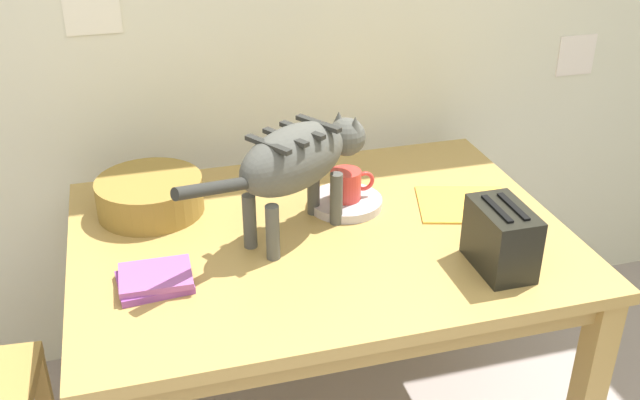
{
  "coord_description": "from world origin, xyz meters",
  "views": [
    {
      "loc": [
        -0.44,
        -0.31,
        1.79
      ],
      "look_at": [
        0.03,
        1.39,
        0.85
      ],
      "focal_mm": 41.32,
      "sensor_mm": 36.0,
      "label": 1
    }
  ],
  "objects_px": {
    "magazine": "(464,204)",
    "coffee_mug": "(347,185)",
    "cat": "(298,159)",
    "toaster": "(501,238)",
    "book_stack": "(155,279)",
    "wicker_basket": "(150,195)",
    "dining_table": "(320,258)",
    "saucer_bowl": "(345,202)"
  },
  "relations": [
    {
      "from": "coffee_mug",
      "to": "wicker_basket",
      "type": "distance_m",
      "value": 0.57
    },
    {
      "from": "dining_table",
      "to": "toaster",
      "type": "bearing_deg",
      "value": -36.75
    },
    {
      "from": "cat",
      "to": "wicker_basket",
      "type": "xyz_separation_m",
      "value": [
        -0.39,
        0.23,
        -0.17
      ]
    },
    {
      "from": "saucer_bowl",
      "to": "magazine",
      "type": "height_order",
      "value": "saucer_bowl"
    },
    {
      "from": "cat",
      "to": "toaster",
      "type": "distance_m",
      "value": 0.56
    },
    {
      "from": "cat",
      "to": "magazine",
      "type": "bearing_deg",
      "value": 59.6
    },
    {
      "from": "coffee_mug",
      "to": "wicker_basket",
      "type": "xyz_separation_m",
      "value": [
        -0.56,
        0.12,
        -0.02
      ]
    },
    {
      "from": "cat",
      "to": "magazine",
      "type": "relative_size",
      "value": 2.16
    },
    {
      "from": "coffee_mug",
      "to": "book_stack",
      "type": "height_order",
      "value": "coffee_mug"
    },
    {
      "from": "coffee_mug",
      "to": "toaster",
      "type": "distance_m",
      "value": 0.5
    },
    {
      "from": "magazine",
      "to": "wicker_basket",
      "type": "bearing_deg",
      "value": -177.07
    },
    {
      "from": "book_stack",
      "to": "wicker_basket",
      "type": "height_order",
      "value": "wicker_basket"
    },
    {
      "from": "dining_table",
      "to": "wicker_basket",
      "type": "bearing_deg",
      "value": 150.82
    },
    {
      "from": "dining_table",
      "to": "toaster",
      "type": "relative_size",
      "value": 6.76
    },
    {
      "from": "cat",
      "to": "toaster",
      "type": "xyz_separation_m",
      "value": [
        0.45,
        -0.31,
        -0.13
      ]
    },
    {
      "from": "dining_table",
      "to": "wicker_basket",
      "type": "height_order",
      "value": "wicker_basket"
    },
    {
      "from": "dining_table",
      "to": "cat",
      "type": "height_order",
      "value": "cat"
    },
    {
      "from": "saucer_bowl",
      "to": "dining_table",
      "type": "bearing_deg",
      "value": -132.38
    },
    {
      "from": "dining_table",
      "to": "saucer_bowl",
      "type": "distance_m",
      "value": 0.19
    },
    {
      "from": "cat",
      "to": "book_stack",
      "type": "distance_m",
      "value": 0.48
    },
    {
      "from": "dining_table",
      "to": "coffee_mug",
      "type": "distance_m",
      "value": 0.23
    },
    {
      "from": "magazine",
      "to": "cat",
      "type": "bearing_deg",
      "value": -161.76
    },
    {
      "from": "dining_table",
      "to": "wicker_basket",
      "type": "distance_m",
      "value": 0.52
    },
    {
      "from": "saucer_bowl",
      "to": "wicker_basket",
      "type": "distance_m",
      "value": 0.57
    },
    {
      "from": "coffee_mug",
      "to": "toaster",
      "type": "xyz_separation_m",
      "value": [
        0.28,
        -0.41,
        0.01
      ]
    },
    {
      "from": "saucer_bowl",
      "to": "wicker_basket",
      "type": "xyz_separation_m",
      "value": [
        -0.55,
        0.12,
        0.04
      ]
    },
    {
      "from": "dining_table",
      "to": "wicker_basket",
      "type": "relative_size",
      "value": 4.43
    },
    {
      "from": "coffee_mug",
      "to": "dining_table",
      "type": "bearing_deg",
      "value": -133.25
    },
    {
      "from": "coffee_mug",
      "to": "book_stack",
      "type": "bearing_deg",
      "value": -155.32
    },
    {
      "from": "magazine",
      "to": "toaster",
      "type": "distance_m",
      "value": 0.34
    },
    {
      "from": "saucer_bowl",
      "to": "magazine",
      "type": "relative_size",
      "value": 0.82
    },
    {
      "from": "coffee_mug",
      "to": "magazine",
      "type": "distance_m",
      "value": 0.35
    },
    {
      "from": "magazine",
      "to": "book_stack",
      "type": "height_order",
      "value": "book_stack"
    },
    {
      "from": "book_stack",
      "to": "toaster",
      "type": "relative_size",
      "value": 0.93
    },
    {
      "from": "saucer_bowl",
      "to": "magazine",
      "type": "bearing_deg",
      "value": -14.49
    },
    {
      "from": "saucer_bowl",
      "to": "magazine",
      "type": "distance_m",
      "value": 0.35
    },
    {
      "from": "cat",
      "to": "magazine",
      "type": "distance_m",
      "value": 0.55
    },
    {
      "from": "wicker_basket",
      "to": "toaster",
      "type": "xyz_separation_m",
      "value": [
        0.83,
        -0.54,
        0.03
      ]
    },
    {
      "from": "cat",
      "to": "wicker_basket",
      "type": "distance_m",
      "value": 0.48
    },
    {
      "from": "magazine",
      "to": "coffee_mug",
      "type": "bearing_deg",
      "value": -178.36
    },
    {
      "from": "book_stack",
      "to": "dining_table",
      "type": "bearing_deg",
      "value": 17.14
    },
    {
      "from": "cat",
      "to": "coffee_mug",
      "type": "height_order",
      "value": "cat"
    }
  ]
}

